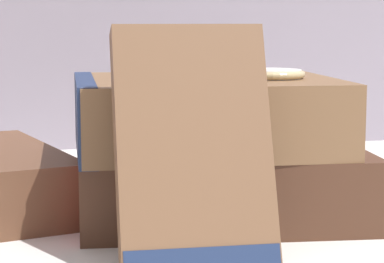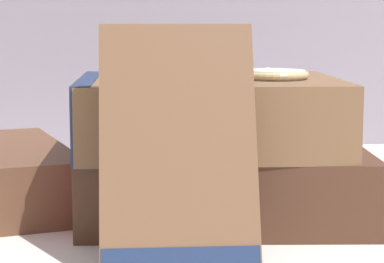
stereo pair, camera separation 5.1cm
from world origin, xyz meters
TOP-DOWN VIEW (x-y plane):
  - ground_plane at (0.00, 0.00)m, footprint 3.00×3.00m
  - book_flat_bottom at (0.01, 0.04)m, footprint 0.20×0.15m
  - book_flat_top at (-0.01, 0.04)m, footprint 0.17×0.14m
  - book_leaning_front at (-0.03, -0.07)m, footprint 0.08×0.06m
  - pocket_watch at (0.04, 0.03)m, footprint 0.05×0.05m
  - reading_glasses at (-0.04, 0.21)m, footprint 0.11×0.05m

SIDE VIEW (x-z plane):
  - ground_plane at x=0.00m, z-range 0.00..0.00m
  - reading_glasses at x=-0.04m, z-range 0.00..0.00m
  - book_flat_bottom at x=0.01m, z-range 0.00..0.05m
  - book_leaning_front at x=-0.03m, z-range 0.00..0.13m
  - book_flat_top at x=-0.01m, z-range 0.05..0.10m
  - pocket_watch at x=0.04m, z-range 0.09..0.10m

